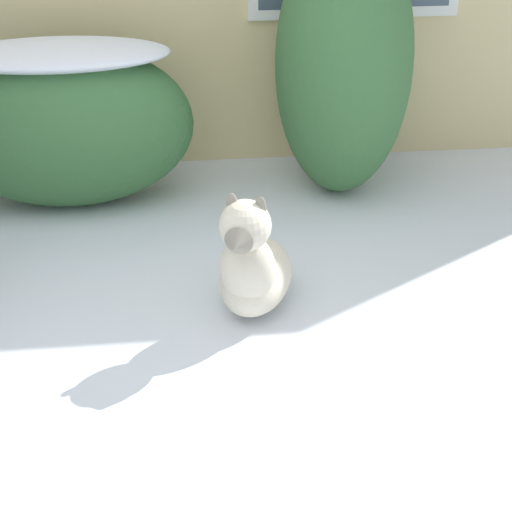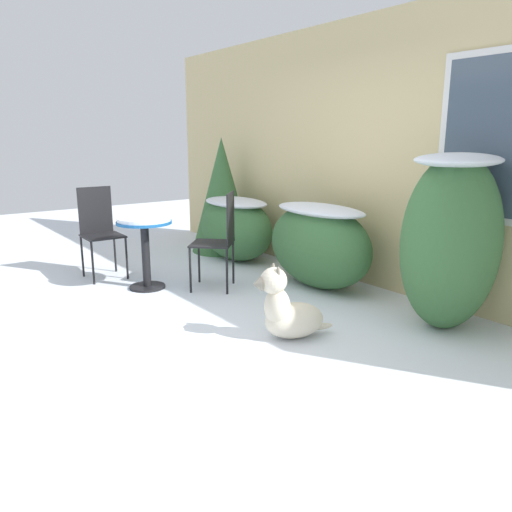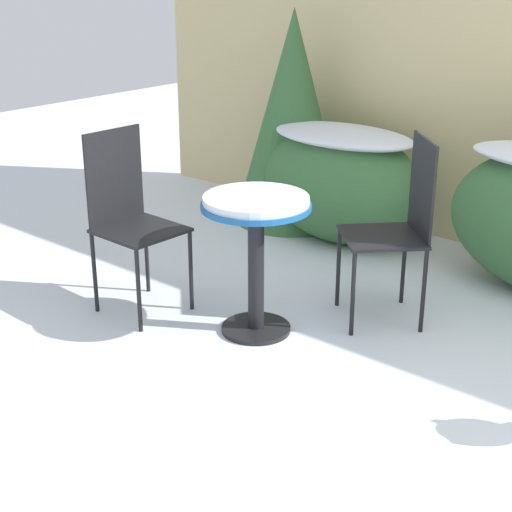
{
  "view_description": "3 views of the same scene",
  "coord_description": "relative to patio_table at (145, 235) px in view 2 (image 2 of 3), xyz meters",
  "views": [
    {
      "loc": [
        0.34,
        -2.46,
        2.0
      ],
      "look_at": [
        0.65,
        0.5,
        0.25
      ],
      "focal_mm": 55.0,
      "sensor_mm": 36.0,
      "label": 1
    },
    {
      "loc": [
        3.53,
        -2.05,
        1.61
      ],
      "look_at": [
        0.0,
        0.6,
        0.55
      ],
      "focal_mm": 35.0,
      "sensor_mm": 36.0,
      "label": 2
    },
    {
      "loc": [
        1.17,
        -2.86,
        1.96
      ],
      "look_at": [
        -1.35,
        0.13,
        0.44
      ],
      "focal_mm": 55.0,
      "sensor_mm": 36.0,
      "label": 3
    }
  ],
  "objects": [
    {
      "name": "patio_chair_far_side",
      "position": [
        -0.76,
        -0.21,
        -0.02
      ],
      "size": [
        0.44,
        0.44,
        1.04
      ],
      "rotation": [
        0.0,
        0.0,
        1.54
      ],
      "color": "black",
      "rests_on": "ground_plane"
    },
    {
      "name": "evergreen_bush",
      "position": [
        -1.04,
        1.67,
        0.21
      ],
      "size": [
        0.88,
        0.88,
        1.6
      ],
      "color": "#386638",
      "rests_on": "ground_plane"
    },
    {
      "name": "ground_plane",
      "position": [
        1.35,
        -0.13,
        -0.59
      ],
      "size": [
        16.0,
        16.0,
        0.0
      ],
      "primitive_type": "plane",
      "color": "silver"
    },
    {
      "name": "shrub_right",
      "position": [
        2.61,
        1.57,
        0.19
      ],
      "size": [
        0.74,
        0.96,
        1.49
      ],
      "color": "#386638",
      "rests_on": "ground_plane"
    },
    {
      "name": "shrub_left",
      "position": [
        -0.48,
        1.51,
        -0.14
      ],
      "size": [
        1.27,
        0.73,
        0.83
      ],
      "color": "#386638",
      "rests_on": "ground_plane"
    },
    {
      "name": "house_wall",
      "position": [
        1.43,
        2.07,
        0.84
      ],
      "size": [
        8.0,
        0.1,
        2.84
      ],
      "color": "#D1BC84",
      "rests_on": "ground_plane"
    },
    {
      "name": "patio_chair_near_table",
      "position": [
        0.49,
        0.63,
        -0.02
      ],
      "size": [
        0.6,
        0.6,
        1.04
      ],
      "rotation": [
        0.0,
        0.0,
        -0.77
      ],
      "color": "black",
      "rests_on": "ground_plane"
    },
    {
      "name": "shrub_middle",
      "position": [
        1.08,
        1.52,
        -0.1
      ],
      "size": [
        1.39,
        0.67,
        0.91
      ],
      "color": "#386638",
      "rests_on": "ground_plane"
    },
    {
      "name": "patio_table",
      "position": [
        0.0,
        0.0,
        0.0
      ],
      "size": [
        0.58,
        0.58,
        0.78
      ],
      "color": "black",
      "rests_on": "ground_plane"
    },
    {
      "name": "dog",
      "position": [
        1.98,
        0.32,
        -0.36
      ],
      "size": [
        0.46,
        0.69,
        0.63
      ],
      "rotation": [
        0.0,
        0.0,
        -0.35
      ],
      "color": "beige",
      "rests_on": "ground_plane"
    }
  ]
}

